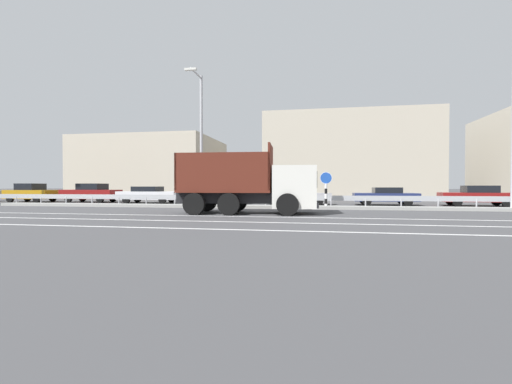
# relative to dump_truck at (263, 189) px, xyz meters

# --- Properties ---
(ground_plane) EXTENTS (320.00, 320.00, 0.00)m
(ground_plane) POSITION_rel_dump_truck_xyz_m (-0.63, 1.31, -1.23)
(ground_plane) COLOR #424244
(lane_strip_0) EXTENTS (66.96, 0.16, 0.01)m
(lane_strip_0) POSITION_rel_dump_truck_xyz_m (-0.85, -1.86, -1.23)
(lane_strip_0) COLOR silver
(lane_strip_0) RESTS_ON ground_plane
(lane_strip_1) EXTENTS (66.96, 0.16, 0.01)m
(lane_strip_1) POSITION_rel_dump_truck_xyz_m (-0.85, -4.15, -1.23)
(lane_strip_1) COLOR silver
(lane_strip_1) RESTS_ON ground_plane
(lane_strip_2) EXTENTS (66.96, 0.16, 0.01)m
(lane_strip_2) POSITION_rel_dump_truck_xyz_m (-0.85, -6.43, -1.23)
(lane_strip_2) COLOR silver
(lane_strip_2) RESTS_ON ground_plane
(median_island) EXTENTS (36.83, 1.10, 0.18)m
(median_island) POSITION_rel_dump_truck_xyz_m (-0.63, 4.02, -1.14)
(median_island) COLOR gray
(median_island) RESTS_ON ground_plane
(median_guardrail) EXTENTS (66.96, 0.09, 0.78)m
(median_guardrail) POSITION_rel_dump_truck_xyz_m (-0.63, 4.98, -0.67)
(median_guardrail) COLOR #9EA0A5
(median_guardrail) RESTS_ON ground_plane
(dump_truck) EXTENTS (7.03, 3.09, 3.41)m
(dump_truck) POSITION_rel_dump_truck_xyz_m (0.00, 0.00, 0.00)
(dump_truck) COLOR silver
(dump_truck) RESTS_ON ground_plane
(median_road_sign) EXTENTS (0.72, 0.16, 2.22)m
(median_road_sign) POSITION_rel_dump_truck_xyz_m (3.18, 4.02, -0.07)
(median_road_sign) COLOR white
(median_road_sign) RESTS_ON ground_plane
(street_lamp_1) EXTENTS (0.70, 2.11, 8.34)m
(street_lamp_1) POSITION_rel_dump_truck_xyz_m (-4.58, 3.74, 3.40)
(street_lamp_1) COLOR #ADADB2
(street_lamp_1) RESTS_ON ground_plane
(parked_car_1) EXTENTS (4.09, 2.07, 1.59)m
(parked_car_1) POSITION_rel_dump_truck_xyz_m (-21.50, 8.69, -0.45)
(parked_car_1) COLOR #B27A14
(parked_car_1) RESTS_ON ground_plane
(parked_car_2) EXTENTS (4.94, 2.02, 1.59)m
(parked_car_2) POSITION_rel_dump_truck_xyz_m (-16.22, 9.27, -0.44)
(parked_car_2) COLOR maroon
(parked_car_2) RESTS_ON ground_plane
(parked_car_3) EXTENTS (4.92, 2.01, 1.34)m
(parked_car_3) POSITION_rel_dump_truck_xyz_m (-10.68, 8.78, -0.53)
(parked_car_3) COLOR silver
(parked_car_3) RESTS_ON ground_plane
(parked_car_4) EXTENTS (4.90, 2.01, 1.22)m
(parked_car_4) POSITION_rel_dump_truck_xyz_m (-5.03, 8.69, -0.59)
(parked_car_4) COLOR silver
(parked_car_4) RESTS_ON ground_plane
(parked_car_5) EXTENTS (4.77, 1.98, 1.37)m
(parked_car_5) POSITION_rel_dump_truck_xyz_m (1.27, 8.69, -0.54)
(parked_car_5) COLOR #A3A3A8
(parked_car_5) RESTS_ON ground_plane
(parked_car_6) EXTENTS (4.38, 2.09, 1.28)m
(parked_car_6) POSITION_rel_dump_truck_xyz_m (7.47, 8.81, -0.57)
(parked_car_6) COLOR navy
(parked_car_6) RESTS_ON ground_plane
(parked_car_7) EXTENTS (4.79, 2.03, 1.41)m
(parked_car_7) POSITION_rel_dump_truck_xyz_m (13.51, 8.83, -0.52)
(parked_car_7) COLOR maroon
(parked_car_7) RESTS_ON ground_plane
(background_building_0) EXTENTS (14.90, 11.81, 6.89)m
(background_building_0) POSITION_rel_dump_truck_xyz_m (-16.61, 21.40, 2.21)
(background_building_0) COLOR #B7AD99
(background_building_0) RESTS_ON ground_plane
(background_building_1) EXTENTS (17.54, 14.36, 9.00)m
(background_building_1) POSITION_rel_dump_truck_xyz_m (5.94, 24.62, 3.27)
(background_building_1) COLOR #B7AD99
(background_building_1) RESTS_ON ground_plane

